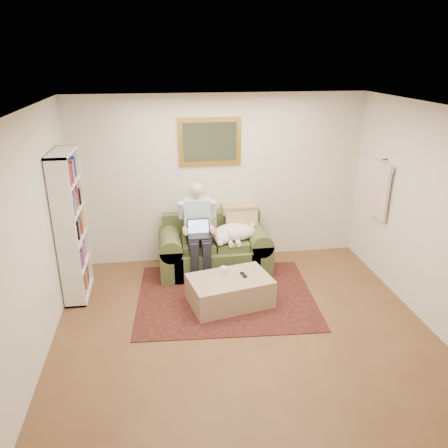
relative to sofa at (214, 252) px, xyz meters
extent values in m
cube|color=brown|center=(0.14, -2.05, -0.29)|extent=(4.50, 5.00, 0.01)
cube|color=white|center=(0.14, -2.05, 2.31)|extent=(4.50, 5.00, 0.01)
cube|color=silver|center=(0.14, 0.45, 1.01)|extent=(4.50, 0.01, 2.60)
cube|color=silver|center=(-2.11, -2.05, 1.01)|extent=(0.01, 5.00, 2.60)
cube|color=black|center=(0.05, -0.84, -0.28)|extent=(2.50, 2.06, 0.01)
cube|color=#4B5B30|center=(0.00, -0.04, -0.08)|extent=(1.26, 0.81, 0.41)
cube|color=#4B5B30|center=(0.00, 0.32, 0.33)|extent=(1.52, 0.18, 0.42)
cube|color=#4B5B30|center=(-0.66, -0.04, -0.03)|extent=(0.33, 0.81, 0.84)
cube|color=#4B5B30|center=(0.66, -0.04, -0.03)|extent=(0.33, 0.81, 0.84)
cube|color=#4B5B30|center=(-0.25, -0.08, 0.18)|extent=(0.48, 0.54, 0.12)
cube|color=#4B5B30|center=(0.25, -0.08, 0.18)|extent=(0.48, 0.54, 0.12)
cube|color=black|center=(-0.25, -0.27, 0.39)|extent=(0.32, 0.22, 0.02)
cube|color=black|center=(-0.25, -0.16, 0.50)|extent=(0.32, 0.06, 0.22)
cube|color=#99BFF2|center=(-0.25, -0.16, 0.50)|extent=(0.29, 0.04, 0.19)
cube|color=tan|center=(0.08, -1.03, -0.10)|extent=(1.17, 0.88, 0.38)
cylinder|color=white|center=(0.01, -0.90, 0.15)|extent=(0.08, 0.08, 0.10)
cube|color=black|center=(0.27, -0.99, 0.11)|extent=(0.08, 0.16, 0.02)
cube|color=gold|center=(0.00, 0.43, 1.61)|extent=(0.94, 0.04, 0.72)
cube|color=gray|center=(0.00, 0.41, 1.61)|extent=(0.80, 0.01, 0.58)
camera|label=1|loc=(-0.75, -6.02, 2.84)|focal=35.00mm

